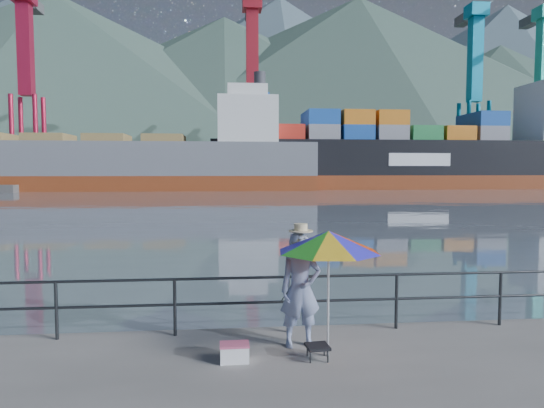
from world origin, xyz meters
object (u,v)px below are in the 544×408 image
at_px(beach_umbrella, 329,242).
at_px(cooler_bag, 234,353).
at_px(fisherman, 300,290).
at_px(bulk_carrier, 141,162).
at_px(container_ship, 416,153).

height_order(beach_umbrella, cooler_bag, beach_umbrella).
xyz_separation_m(fisherman, bulk_carrier, (-14.00, 68.31, 3.11)).
distance_m(cooler_bag, container_ship, 79.13).
distance_m(cooler_bag, bulk_carrier, 70.18).
height_order(beach_umbrella, container_ship, container_ship).
distance_m(fisherman, cooler_bag, 1.48).
relative_size(beach_umbrella, container_ship, 0.03).
distance_m(fisherman, container_ship, 78.13).
distance_m(fisherman, bulk_carrier, 69.80).
bearing_deg(container_ship, fisherman, -113.38).
xyz_separation_m(fisherman, container_ship, (30.95, 71.58, 4.85)).
xyz_separation_m(bulk_carrier, container_ship, (44.95, 3.26, 1.74)).
bearing_deg(bulk_carrier, cooler_bag, -79.39).
bearing_deg(fisherman, bulk_carrier, 95.41).
bearing_deg(cooler_bag, beach_umbrella, 2.37).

